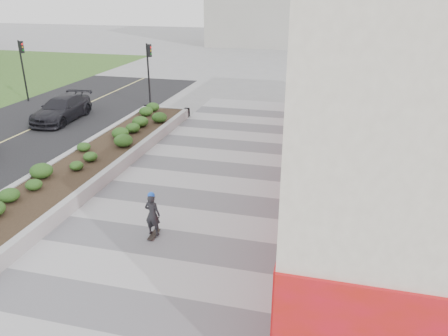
% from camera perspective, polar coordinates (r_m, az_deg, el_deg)
% --- Properties ---
extents(ground, '(160.00, 160.00, 0.00)m').
position_cam_1_polar(ground, '(12.80, -10.41, -13.84)').
color(ground, gray).
rests_on(ground, ground).
extents(walkway, '(8.00, 36.00, 0.01)m').
position_cam_1_polar(walkway, '(15.10, -5.75, -7.39)').
color(walkway, '#A8A8AD').
rests_on(walkway, ground).
extents(building, '(6.04, 24.08, 8.00)m').
position_cam_1_polar(building, '(18.70, 21.48, 10.10)').
color(building, beige).
rests_on(building, ground).
extents(planter, '(3.00, 18.00, 0.90)m').
position_cam_1_polar(planter, '(20.44, -16.59, 1.24)').
color(planter, '#9E9EA0').
rests_on(planter, ground).
extents(traffic_signal_near, '(0.33, 0.28, 4.20)m').
position_cam_1_polar(traffic_signal_near, '(29.66, -9.77, 12.98)').
color(traffic_signal_near, black).
rests_on(traffic_signal_near, ground).
extents(traffic_signal_far, '(0.33, 0.28, 4.20)m').
position_cam_1_polar(traffic_signal_far, '(34.02, -24.82, 12.48)').
color(traffic_signal_far, black).
rests_on(traffic_signal_far, ground).
extents(manhole_cover, '(0.44, 0.44, 0.01)m').
position_cam_1_polar(manhole_cover, '(14.96, -3.93, -7.66)').
color(manhole_cover, '#595654').
rests_on(manhole_cover, ground).
extents(skateboarder, '(0.55, 0.73, 1.59)m').
position_cam_1_polar(skateboarder, '(14.20, -9.33, -5.98)').
color(skateboarder, beige).
rests_on(skateboarder, ground).
extents(car_dark, '(2.17, 4.94, 1.41)m').
position_cam_1_polar(car_dark, '(28.41, -20.46, 7.23)').
color(car_dark, black).
rests_on(car_dark, ground).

